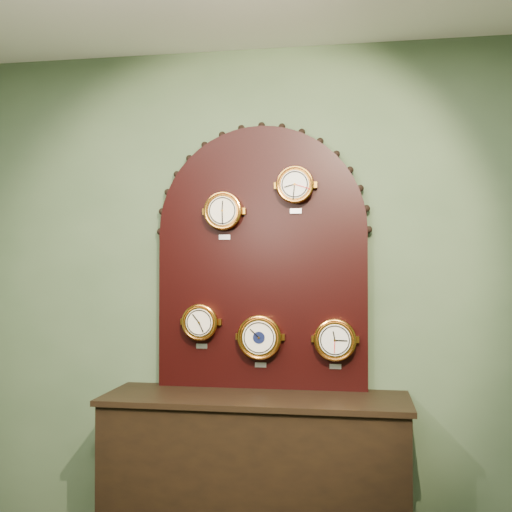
% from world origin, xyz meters
% --- Properties ---
extents(wall_back, '(4.00, 0.00, 4.00)m').
position_xyz_m(wall_back, '(0.00, 2.50, 1.40)').
color(wall_back, '#496041').
rests_on(wall_back, ground).
extents(shop_counter, '(1.60, 0.50, 0.80)m').
position_xyz_m(shop_counter, '(0.00, 2.23, 0.40)').
color(shop_counter, black).
rests_on(shop_counter, ground_plane).
extents(display_board, '(1.26, 0.06, 1.53)m').
position_xyz_m(display_board, '(0.00, 2.45, 1.63)').
color(display_board, black).
rests_on(display_board, shop_counter).
extents(roman_clock, '(0.22, 0.08, 0.27)m').
position_xyz_m(roman_clock, '(-0.21, 2.38, 1.84)').
color(roman_clock, orange).
rests_on(roman_clock, display_board).
extents(arabic_clock, '(0.21, 0.08, 0.26)m').
position_xyz_m(arabic_clock, '(0.20, 2.38, 1.98)').
color(arabic_clock, orange).
rests_on(arabic_clock, display_board).
extents(hygrometer, '(0.21, 0.08, 0.26)m').
position_xyz_m(hygrometer, '(-0.34, 2.38, 1.21)').
color(hygrometer, orange).
rests_on(hygrometer, display_board).
extents(barometer, '(0.25, 0.08, 0.30)m').
position_xyz_m(barometer, '(-0.00, 2.38, 1.13)').
color(barometer, orange).
rests_on(barometer, display_board).
extents(tide_clock, '(0.23, 0.08, 0.28)m').
position_xyz_m(tide_clock, '(0.42, 2.38, 1.12)').
color(tide_clock, orange).
rests_on(tide_clock, display_board).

